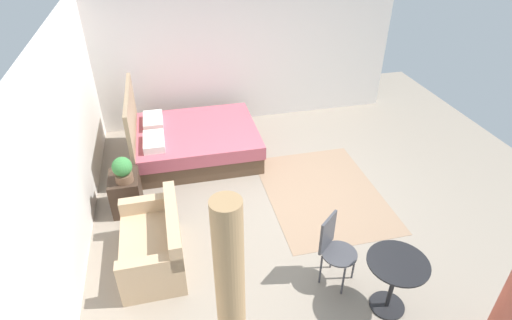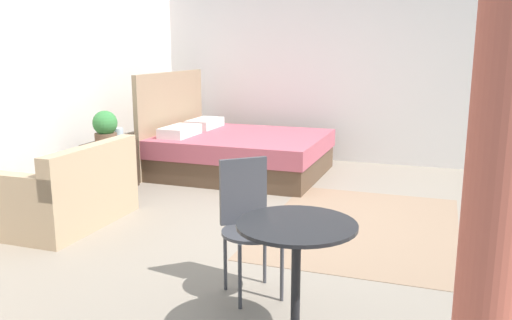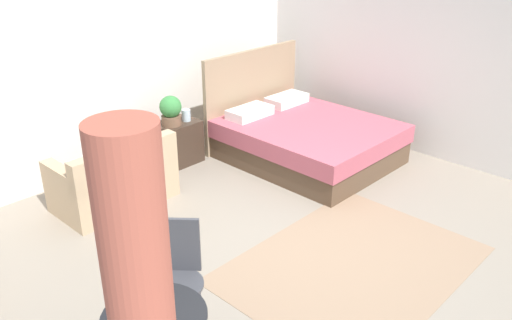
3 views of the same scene
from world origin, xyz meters
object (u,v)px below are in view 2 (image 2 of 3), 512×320
at_px(bed, 237,151).
at_px(vase, 119,134).
at_px(nightstand, 110,166).
at_px(couch, 71,195).
at_px(cafe_chair_near_window, 248,215).
at_px(potted_plant, 105,127).
at_px(balcony_table, 296,261).

height_order(bed, vase, bed).
bearing_deg(nightstand, vase, -22.43).
relative_size(couch, cafe_chair_near_window, 1.39).
bearing_deg(vase, couch, -165.90).
xyz_separation_m(vase, cafe_chair_near_window, (-1.98, -2.29, -0.09)).
relative_size(potted_plant, balcony_table, 0.53).
distance_m(bed, couch, 2.44).
bearing_deg(balcony_table, cafe_chair_near_window, 41.06).
bearing_deg(vase, bed, -43.14).
height_order(potted_plant, balcony_table, potted_plant).
xyz_separation_m(bed, cafe_chair_near_window, (-3.06, -1.28, 0.23)).
relative_size(bed, balcony_table, 2.96).
distance_m(nightstand, vase, 0.37).
bearing_deg(vase, potted_plant, 176.18).
xyz_separation_m(couch, potted_plant, (1.04, 0.33, 0.46)).
bearing_deg(balcony_table, bed, 25.94).
height_order(nightstand, potted_plant, potted_plant).
xyz_separation_m(potted_plant, cafe_chair_near_window, (-1.76, -2.31, -0.21)).
xyz_separation_m(couch, cafe_chair_near_window, (-0.72, -1.97, 0.25)).
distance_m(potted_plant, cafe_chair_near_window, 2.91).
xyz_separation_m(nightstand, potted_plant, (-0.10, -0.03, 0.46)).
bearing_deg(balcony_table, potted_plant, 50.32).
bearing_deg(bed, potted_plant, 141.71).
xyz_separation_m(nightstand, balcony_table, (-2.40, -2.81, 0.21)).
relative_size(bed, couch, 1.68).
relative_size(nightstand, potted_plant, 1.47).
distance_m(bed, balcony_table, 4.00).
bearing_deg(couch, vase, 14.10).
bearing_deg(bed, balcony_table, -154.06).
height_order(nightstand, vase, vase).
bearing_deg(nightstand, couch, -162.21).
relative_size(balcony_table, cafe_chair_near_window, 0.79).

